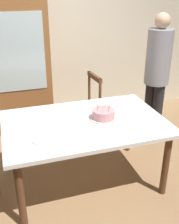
% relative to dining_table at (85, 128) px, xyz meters
% --- Properties ---
extents(ground, '(6.40, 6.40, 0.00)m').
position_rel_dining_table_xyz_m(ground, '(0.00, 0.00, -0.67)').
color(ground, '#93704C').
extents(back_wall, '(6.40, 0.10, 2.60)m').
position_rel_dining_table_xyz_m(back_wall, '(0.00, 1.85, 0.63)').
color(back_wall, beige).
rests_on(back_wall, ground).
extents(dining_table, '(1.65, 1.08, 0.75)m').
position_rel_dining_table_xyz_m(dining_table, '(0.00, 0.00, 0.00)').
color(dining_table, white).
rests_on(dining_table, ground).
extents(birthday_cake, '(0.28, 0.28, 0.17)m').
position_rel_dining_table_xyz_m(birthday_cake, '(0.20, -0.00, 0.13)').
color(birthday_cake, silver).
rests_on(birthday_cake, dining_table).
extents(plate_near_celebrant, '(0.22, 0.22, 0.01)m').
position_rel_dining_table_xyz_m(plate_near_celebrant, '(-0.45, -0.24, 0.09)').
color(plate_near_celebrant, white).
rests_on(plate_near_celebrant, dining_table).
extents(plate_far_side, '(0.22, 0.22, 0.01)m').
position_rel_dining_table_xyz_m(plate_far_side, '(-0.08, 0.24, 0.09)').
color(plate_far_side, white).
rests_on(plate_far_side, dining_table).
extents(fork_near_celebrant, '(0.18, 0.04, 0.01)m').
position_rel_dining_table_xyz_m(fork_near_celebrant, '(-0.61, -0.23, 0.08)').
color(fork_near_celebrant, silver).
rests_on(fork_near_celebrant, dining_table).
extents(fork_far_side, '(0.18, 0.03, 0.01)m').
position_rel_dining_table_xyz_m(fork_far_side, '(-0.24, 0.23, 0.08)').
color(fork_far_side, silver).
rests_on(fork_far_side, dining_table).
extents(chair_spindle_back, '(0.48, 0.48, 0.95)m').
position_rel_dining_table_xyz_m(chair_spindle_back, '(0.23, 0.86, -0.21)').
color(chair_spindle_back, tan).
rests_on(chair_spindle_back, ground).
extents(person_guest, '(0.32, 0.32, 1.73)m').
position_rel_dining_table_xyz_m(person_guest, '(1.18, 0.63, 0.32)').
color(person_guest, '#262328').
rests_on(person_guest, ground).
extents(china_cabinet, '(1.10, 0.45, 1.90)m').
position_rel_dining_table_xyz_m(china_cabinet, '(-0.63, 1.56, 0.28)').
color(china_cabinet, brown).
rests_on(china_cabinet, ground).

